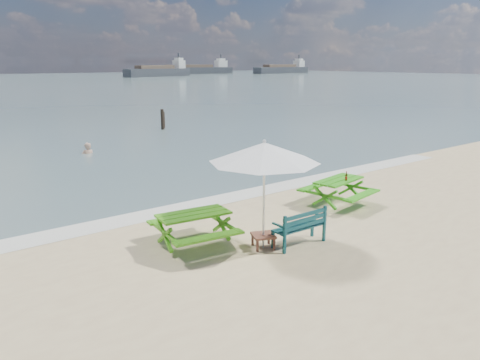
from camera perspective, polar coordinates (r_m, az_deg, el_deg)
foam_strip at (r=13.61m, az=-3.43°, el=-2.61°), size 22.00×0.90×0.01m
picnic_table_left at (r=10.37m, az=-5.63°, el=-6.07°), size 1.77×1.92×0.75m
picnic_table_right at (r=13.45m, az=11.88°, el=-1.53°), size 1.85×2.00×0.75m
park_bench at (r=10.49m, az=7.19°, el=-6.54°), size 1.30×0.46×0.79m
side_table at (r=10.28m, az=2.85°, el=-7.39°), size 0.62×0.62×0.31m
patio_umbrella at (r=9.73m, az=2.99°, el=3.37°), size 3.09×3.09×2.33m
beer_bottle at (r=13.22m, az=12.82°, el=0.29°), size 0.07×0.07×0.26m
swimmer at (r=21.90m, az=-18.01°, el=2.30°), size 0.60×0.41×1.60m
mooring_pilings at (r=28.76m, az=-9.38°, el=7.09°), size 0.58×0.78×1.41m
cargo_ships at (r=142.67m, az=-11.49°, el=12.85°), size 145.61×24.93×4.40m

